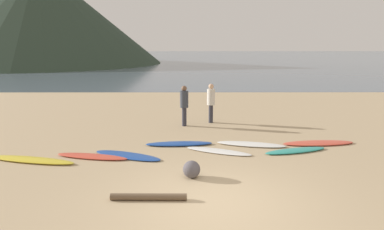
% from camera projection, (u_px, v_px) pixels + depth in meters
% --- Properties ---
extents(ground_plane, '(120.00, 120.00, 0.20)m').
position_uv_depth(ground_plane, '(200.00, 112.00, 16.99)').
color(ground_plane, tan).
rests_on(ground_plane, ground).
extents(ocean_water, '(140.00, 100.00, 0.01)m').
position_uv_depth(ocean_water, '(192.00, 58.00, 71.72)').
color(ocean_water, slate).
rests_on(ocean_water, ground).
extents(headland_hill, '(35.71, 35.71, 14.63)m').
position_uv_depth(headland_hill, '(41.00, 14.00, 51.54)').
color(headland_hill, '#28382B').
rests_on(headland_hill, ground).
extents(surfboard_0, '(2.72, 1.06, 0.10)m').
position_uv_depth(surfboard_0, '(31.00, 160.00, 9.66)').
color(surfboard_0, yellow).
rests_on(surfboard_0, ground).
extents(surfboard_1, '(2.25, 0.91, 0.08)m').
position_uv_depth(surfboard_1, '(92.00, 156.00, 9.97)').
color(surfboard_1, '#D84C38').
rests_on(surfboard_1, ground).
extents(surfboard_2, '(2.23, 1.37, 0.07)m').
position_uv_depth(surfboard_2, '(128.00, 155.00, 10.06)').
color(surfboard_2, '#1E479E').
rests_on(surfboard_2, ground).
extents(surfboard_3, '(2.20, 0.64, 0.09)m').
position_uv_depth(surfboard_3, '(179.00, 144.00, 11.20)').
color(surfboard_3, '#1E479E').
rests_on(surfboard_3, ground).
extents(surfboard_4, '(2.09, 1.22, 0.06)m').
position_uv_depth(surfboard_4, '(218.00, 151.00, 10.48)').
color(surfboard_4, white).
rests_on(surfboard_4, ground).
extents(surfboard_5, '(2.29, 1.02, 0.08)m').
position_uv_depth(surfboard_5, '(251.00, 144.00, 11.16)').
color(surfboard_5, white).
rests_on(surfboard_5, ground).
extents(surfboard_6, '(2.11, 1.02, 0.08)m').
position_uv_depth(surfboard_6, '(296.00, 151.00, 10.51)').
color(surfboard_6, teal).
rests_on(surfboard_6, ground).
extents(surfboard_7, '(2.41, 0.79, 0.08)m').
position_uv_depth(surfboard_7, '(318.00, 143.00, 11.29)').
color(surfboard_7, '#D84C38').
rests_on(surfboard_7, ground).
extents(person_0, '(0.33, 0.33, 1.63)m').
position_uv_depth(person_0, '(211.00, 100.00, 14.11)').
color(person_0, '#2D2D38').
rests_on(person_0, ground).
extents(person_1, '(0.33, 0.33, 1.62)m').
position_uv_depth(person_1, '(184.00, 102.00, 13.56)').
color(person_1, '#2D2D38').
rests_on(person_1, ground).
extents(driftwood_log, '(1.63, 0.17, 0.15)m').
position_uv_depth(driftwood_log, '(149.00, 197.00, 7.29)').
color(driftwood_log, brown).
rests_on(driftwood_log, ground).
extents(beach_rock_near, '(0.43, 0.43, 0.43)m').
position_uv_depth(beach_rock_near, '(192.00, 169.00, 8.47)').
color(beach_rock_near, '#514C51').
rests_on(beach_rock_near, ground).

